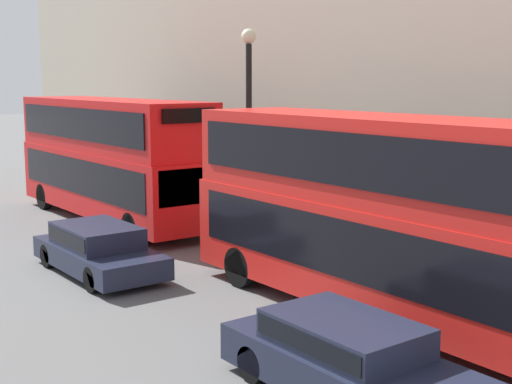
# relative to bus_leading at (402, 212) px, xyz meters

# --- Properties ---
(bus_leading) EXTENTS (2.59, 11.41, 4.29)m
(bus_leading) POSITION_rel_bus_leading_xyz_m (0.00, 0.00, 0.00)
(bus_leading) COLOR red
(bus_leading) RESTS_ON ground
(bus_second_in_queue) EXTENTS (2.59, 10.68, 4.34)m
(bus_second_in_queue) POSITION_rel_bus_leading_xyz_m (0.00, 13.55, 0.03)
(bus_second_in_queue) COLOR red
(bus_second_in_queue) RESTS_ON ground
(car_dark_sedan) EXTENTS (1.82, 4.53, 1.32)m
(car_dark_sedan) POSITION_rel_bus_leading_xyz_m (-3.40, -1.95, -1.67)
(car_dark_sedan) COLOR #1E2338
(car_dark_sedan) RESTS_ON ground
(car_hatchback) EXTENTS (1.89, 4.50, 1.29)m
(car_hatchback) POSITION_rel_bus_leading_xyz_m (-3.40, 7.32, -1.68)
(car_hatchback) COLOR #1E2338
(car_hatchback) RESTS_ON ground
(street_lamp) EXTENTS (0.44, 0.44, 6.50)m
(street_lamp) POSITION_rel_bus_leading_xyz_m (1.65, 7.54, 1.65)
(street_lamp) COLOR black
(street_lamp) RESTS_ON ground
(pedestrian) EXTENTS (0.36, 0.36, 1.81)m
(pedestrian) POSITION_rel_bus_leading_xyz_m (2.21, 3.04, -1.53)
(pedestrian) COLOR #26262D
(pedestrian) RESTS_ON ground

